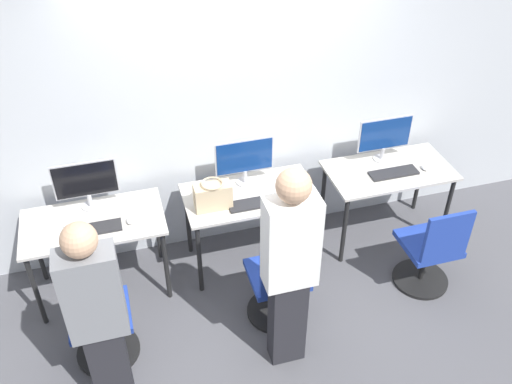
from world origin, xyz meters
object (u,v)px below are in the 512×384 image
monitor_center (244,159)px  mouse_center (290,197)px  mouse_right (425,168)px  monitor_right (385,136)px  office_chair_center (279,285)px  handbag (213,196)px  keyboard_left (93,229)px  person_center (290,265)px  office_chair_left (102,326)px  keyboard_center (255,203)px  monitor_left (86,182)px  office_chair_right (430,253)px  keyboard_right (394,173)px  person_left (98,315)px  mouse_left (130,221)px

monitor_center → mouse_center: bearing=-47.1°
mouse_right → monitor_right: bearing=139.8°
office_chair_center → mouse_right: 1.74m
monitor_right → handbag: bearing=-170.9°
keyboard_left → person_center: person_center is taller
office_chair_left → monitor_right: 2.85m
mouse_center → keyboard_center: bearing=178.3°
office_chair_center → handbag: handbag is taller
monitor_left → office_chair_right: bearing=-19.3°
keyboard_left → office_chair_center: office_chair_center is taller
office_chair_left → person_center: (1.31, -0.34, 0.58)m
keyboard_left → keyboard_right: (2.59, 0.04, 0.00)m
keyboard_left → handbag: (0.96, 0.02, 0.11)m
mouse_center → monitor_right: monitor_right is taller
office_chair_center → person_center: bearing=-98.8°
monitor_left → person_center: bearing=-45.5°
person_left → keyboard_right: (2.59, 1.05, -0.13)m
monitor_center → keyboard_center: 0.39m
keyboard_left → office_chair_right: office_chair_right is taller
office_chair_right → monitor_center: bearing=146.4°
mouse_center → person_center: 1.01m
mouse_left → handbag: handbag is taller
monitor_center → keyboard_left: bearing=-167.9°
keyboard_center → person_center: size_ratio=0.25×
mouse_left → person_left: person_left is taller
keyboard_right → mouse_center: bearing=-175.0°
handbag → mouse_center: bearing=-6.1°
person_left → monitor_center: 1.83m
person_center → office_chair_right: bearing=14.6°
keyboard_left → keyboard_right: same height
monitor_center → handbag: monitor_center is taller
keyboard_left → monitor_center: size_ratio=0.87×
mouse_left → monitor_right: 2.33m
office_chair_left → handbag: handbag is taller
keyboard_left → keyboard_right: size_ratio=1.00×
office_chair_right → mouse_right: bearing=70.0°
office_chair_right → office_chair_left: bearing=-179.5°
monitor_center → person_center: person_center is taller
mouse_left → monitor_right: monitor_right is taller
handbag → person_left: bearing=-133.1°
monitor_left → handbag: 1.01m
keyboard_center → handbag: 0.36m
monitor_left → mouse_right: bearing=-5.5°
office_chair_left → keyboard_center: 1.51m
keyboard_left → mouse_left: mouse_left is taller
monitor_left → mouse_center: bearing=-12.5°
person_left → keyboard_right: person_left is taller
office_chair_left → handbag: 1.30m
mouse_left → office_chair_left: (-0.33, -0.66, -0.39)m
monitor_left → person_left: bearing=-90.3°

